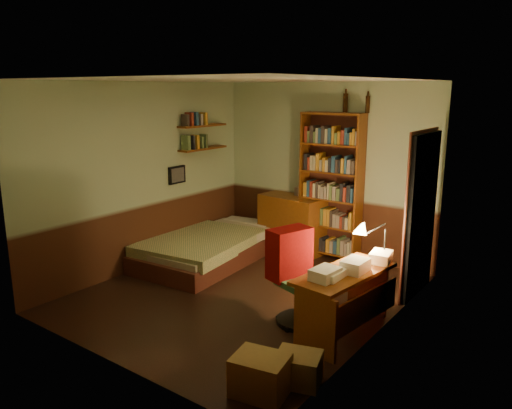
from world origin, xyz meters
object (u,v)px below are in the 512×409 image
Objects in this scene: desk_lamp at (385,232)px; office_chair at (301,285)px; desk at (344,302)px; dresser at (292,224)px; bookshelf at (331,187)px; cardboard_box_a at (260,375)px; mini_stereo at (304,192)px; bed at (211,237)px; cardboard_box_b at (298,368)px.

office_chair is (-0.63, -0.72, -0.52)m from desk_lamp.
desk_lamp reaches higher than desk.
dresser reaches higher than desk.
desk is at bearing 32.48° from office_chair.
dresser is 2.68m from desk.
office_chair is (0.79, -2.12, -0.64)m from bookshelf.
office_chair is (1.40, -2.04, 0.01)m from dresser.
cardboard_box_a is (1.19, -3.43, -0.92)m from bookshelf.
desk_lamp reaches higher than mini_stereo.
dresser is 3.81m from cardboard_box_a.
office_chair reaches higher than bed.
bed is 2.40m from office_chair.
mini_stereo is at bearing 138.75° from office_chair.
desk is 1.43m from cardboard_box_a.
bed is at bearing 138.15° from cardboard_box_a.
desk reaches higher than cardboard_box_b.
dresser reaches higher than cardboard_box_a.
mini_stereo is at bearing 120.48° from cardboard_box_b.
bookshelf reaches higher than dresser.
mini_stereo is at bearing 174.79° from bookshelf.
office_chair is at bearing -158.34° from desk.
cardboard_box_b is at bearing -111.82° from desk_lamp.
mini_stereo reaches higher than cardboard_box_a.
office_chair is (1.27, -2.16, -0.50)m from mini_stereo.
cardboard_box_b is (1.85, -3.14, -0.82)m from mini_stereo.
desk is 0.49m from office_chair.
mini_stereo is (0.90, 1.16, 0.61)m from bed.
desk_lamp is 1.89m from cardboard_box_b.
cardboard_box_a is at bearing -84.58° from desk.
cardboard_box_b is at bearing -40.17° from bed.
bed is 3.46m from cardboard_box_a.
bookshelf is at bearing 13.47° from mini_stereo.
desk is at bearing -31.66° from mini_stereo.
mini_stereo is 0.53× the size of cardboard_box_a.
desk_lamp is at bearing 81.51° from desk.
cardboard_box_a is (1.68, -3.47, -0.78)m from mini_stereo.
cardboard_box_b is at bearing -41.31° from mini_stereo.
bookshelf reaches higher than mini_stereo.
bed is 9.49× the size of mini_stereo.
office_chair reaches higher than desk.
desk is (2.63, -0.89, -0.01)m from bed.
bookshelf is (0.48, -0.04, 0.13)m from mini_stereo.
mini_stereo is 3.93m from cardboard_box_a.
desk is at bearing -23.12° from bed.
bookshelf is 3.74m from cardboard_box_a.
office_chair is at bearing -49.51° from dresser.
bed is 2.54× the size of office_chair.
cardboard_box_a is at bearing -71.28° from bookshelf.
mini_stereo is 0.63× the size of cardboard_box_b.
office_chair is at bearing -151.38° from desk_lamp.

